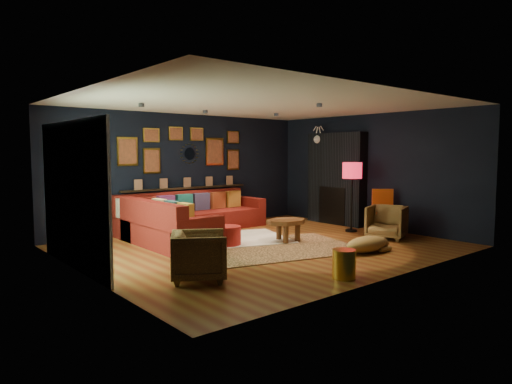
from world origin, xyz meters
TOP-DOWN VIEW (x-y plane):
  - floor at (0.00, 0.00)m, footprint 6.50×6.50m
  - room_walls at (0.00, 0.00)m, footprint 6.50×6.50m
  - sectional at (-0.61, 1.81)m, footprint 3.41×2.69m
  - ledge at (0.00, 2.68)m, footprint 3.20×0.12m
  - gallery_wall at (-0.01, 2.72)m, footprint 3.15×0.04m
  - sunburst_mirror at (0.10, 2.72)m, footprint 0.47×0.16m
  - fireplace at (3.09, 0.90)m, footprint 0.31×1.60m
  - deer_head at (3.14, 1.40)m, footprint 0.50×0.28m
  - sliding_door at (-3.22, 0.60)m, footprint 0.06×2.80m
  - ceiling_spots at (-0.00, 0.80)m, footprint 3.30×2.50m
  - shag_rug at (-0.16, 0.88)m, footprint 2.69×2.30m
  - leopard_rug at (0.06, -0.30)m, footprint 3.22×2.65m
  - coffee_table at (0.58, -0.01)m, footprint 0.90×0.72m
  - pouf at (-0.52, 0.44)m, footprint 0.52×0.52m
  - armchair_left at (-2.14, -1.14)m, footprint 0.95×0.96m
  - armchair_right at (2.38, -1.03)m, footprint 0.88×0.91m
  - gold_stool at (-0.56, -2.35)m, footprint 0.32×0.32m
  - orange_chair at (2.80, -0.66)m, footprint 0.63×0.63m
  - floor_lamp at (2.50, -0.05)m, footprint 0.42×0.42m
  - dog at (1.00, -1.58)m, footprint 1.27×0.71m

SIDE VIEW (x-z plane):
  - floor at x=0.00m, z-range 0.00..0.00m
  - leopard_rug at x=0.06m, z-range 0.00..0.02m
  - shag_rug at x=-0.16m, z-range 0.00..0.03m
  - gold_stool at x=-0.56m, z-range 0.00..0.40m
  - pouf at x=-0.52m, z-range 0.03..0.37m
  - dog at x=1.00m, z-range 0.02..0.40m
  - sectional at x=-0.61m, z-range -0.11..0.75m
  - coffee_table at x=0.58m, z-range 0.16..0.57m
  - armchair_right at x=2.38m, z-range 0.00..0.73m
  - armchair_left at x=-2.14m, z-range 0.00..0.74m
  - orange_chair at x=2.80m, z-range 0.09..1.04m
  - ledge at x=0.00m, z-range 0.90..0.94m
  - fireplace at x=3.09m, z-range -0.08..2.12m
  - sliding_door at x=-3.22m, z-range 0.00..2.20m
  - floor_lamp at x=2.50m, z-range 0.51..2.03m
  - room_walls at x=0.00m, z-range -1.66..4.84m
  - sunburst_mirror at x=0.10m, z-range 1.46..1.93m
  - gallery_wall at x=-0.01m, z-range 1.30..2.32m
  - deer_head at x=3.14m, z-range 1.83..2.28m
  - ceiling_spots at x=0.00m, z-range 2.53..2.59m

